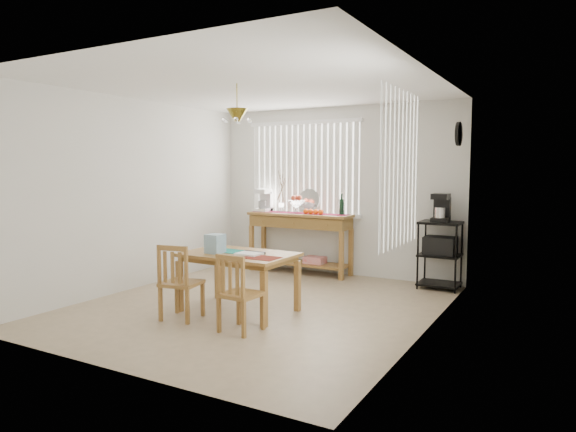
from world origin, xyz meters
The scene contains 10 objects.
ground centered at (0.00, 0.00, -0.01)m, with size 4.00×4.50×0.01m, color tan.
room_shell centered at (0.00, 0.02, 1.69)m, with size 4.20×4.70×2.70m.
sideboard centered at (-0.48, 1.99, 0.71)m, with size 1.69×0.47×0.95m.
sideboard_items centered at (-0.76, 2.01, 1.09)m, with size 1.60×0.40×0.73m.
wire_cart centered at (1.69, 1.99, 0.56)m, with size 0.55×0.44×0.93m.
cart_items centered at (1.69, 2.00, 1.11)m, with size 0.22×0.26×0.38m.
dining_table centered at (-0.08, -0.30, 0.60)m, with size 1.29×0.85×0.68m.
table_items centered at (-0.21, -0.40, 0.76)m, with size 0.98×0.48×0.22m.
chair_left centered at (-0.45, -0.88, 0.41)m, with size 0.45×0.45×0.84m.
chair_right centered at (0.36, -0.93, 0.39)m, with size 0.40×0.40×0.80m.
Camera 1 is at (3.27, -5.11, 1.65)m, focal length 32.00 mm.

